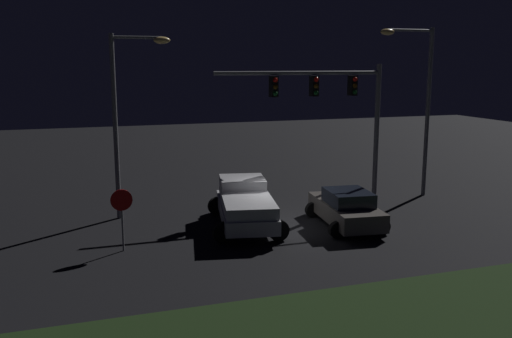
% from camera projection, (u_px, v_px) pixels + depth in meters
% --- Properties ---
extents(ground_plane, '(80.00, 80.00, 0.00)m').
position_uv_depth(ground_plane, '(278.00, 226.00, 22.76)').
color(ground_plane, black).
extents(grass_median, '(20.50, 5.76, 0.10)m').
position_uv_depth(grass_median, '(416.00, 329.00, 13.79)').
color(grass_median, black).
rests_on(grass_median, ground_plane).
extents(pickup_truck, '(3.57, 5.68, 1.80)m').
position_uv_depth(pickup_truck, '(245.00, 202.00, 22.59)').
color(pickup_truck, '#B7B7BC').
rests_on(pickup_truck, ground_plane).
extents(car_sedan, '(2.80, 4.57, 1.51)m').
position_uv_depth(car_sedan, '(346.00, 208.00, 22.62)').
color(car_sedan, '#514C47').
rests_on(car_sedan, ground_plane).
extents(traffic_signal_gantry, '(8.32, 0.56, 6.50)m').
position_uv_depth(traffic_signal_gantry, '(333.00, 99.00, 26.25)').
color(traffic_signal_gantry, slate).
rests_on(traffic_signal_gantry, ground_plane).
extents(street_lamp_left, '(2.50, 0.44, 7.73)m').
position_uv_depth(street_lamp_left, '(127.00, 103.00, 23.18)').
color(street_lamp_left, slate).
rests_on(street_lamp_left, ground_plane).
extents(street_lamp_right, '(2.90, 0.44, 8.22)m').
position_uv_depth(street_lamp_right, '(418.00, 91.00, 27.00)').
color(street_lamp_right, slate).
rests_on(street_lamp_right, ground_plane).
extents(stop_sign, '(0.76, 0.08, 2.23)m').
position_uv_depth(stop_sign, '(122.00, 208.00, 19.42)').
color(stop_sign, slate).
rests_on(stop_sign, ground_plane).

